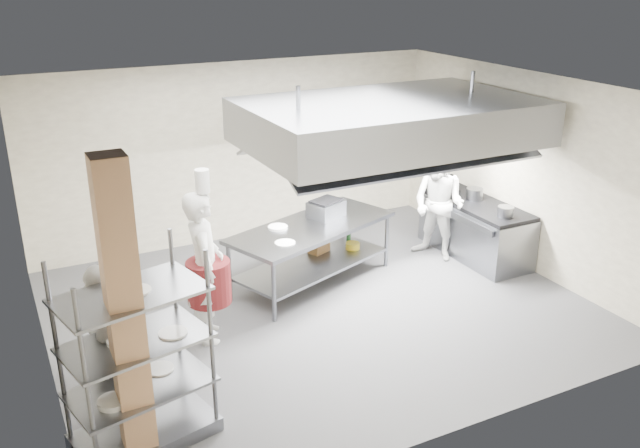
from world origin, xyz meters
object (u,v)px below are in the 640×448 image
cooking_range (475,230)px  griddle (326,209)px  chef_head (205,267)px  chef_line (439,204)px  island (312,254)px  chef_plating (107,345)px  stockpot (475,194)px  pass_rack (137,352)px

cooking_range → griddle: bearing=168.6°
cooking_range → chef_head: bearing=-173.2°
chef_head → chef_line: (4.07, 0.75, -0.07)m
chef_line → island: bearing=-115.3°
island → griddle: 0.71m
cooking_range → griddle: griddle is taller
chef_line → griddle: chef_line is taller
chef_head → griddle: 2.46m
griddle → chef_plating: bearing=-170.7°
griddle → stockpot: (2.51, -0.35, -0.04)m
cooking_range → chef_head: 4.75m
stockpot → cooking_range: bearing=-108.2°
chef_line → chef_plating: (-5.46, -1.92, -0.03)m
cooking_range → chef_line: size_ratio=1.10×
griddle → chef_line: bearing=-31.8°
pass_rack → chef_plating: bearing=99.9°
griddle → stockpot: bearing=-30.1°
pass_rack → chef_head: 2.02m
chef_head → chef_plating: size_ratio=1.11×
cooking_range → griddle: (-2.46, 0.50, 0.61)m
pass_rack → chef_plating: size_ratio=1.13×
cooking_range → chef_plating: size_ratio=1.13×
island → pass_rack: 3.97m
chef_line → chef_plating: size_ratio=1.03×
chef_head → island: bearing=-52.9°
pass_rack → island: bearing=25.5°
chef_head → chef_line: 4.13m
island → pass_rack: (-3.07, -2.47, 0.55)m
chef_head → stockpot: size_ratio=7.28×
stockpot → island: bearing=177.7°
chef_head → chef_line: size_ratio=1.07×
chef_plating → island: bearing=131.8°
chef_head → stockpot: chef_head is taller
chef_head → chef_line: chef_head is taller
pass_rack → cooking_range: size_ratio=1.00×
pass_rack → chef_head: bearing=40.6°
island → cooking_range: bearing=-25.6°
chef_line → griddle: bearing=-122.7°
island → chef_plating: 3.85m
chef_head → chef_plating: bearing=143.3°
chef_line → stockpot: size_ratio=6.79×
pass_rack → griddle: (3.42, 2.69, 0.03)m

